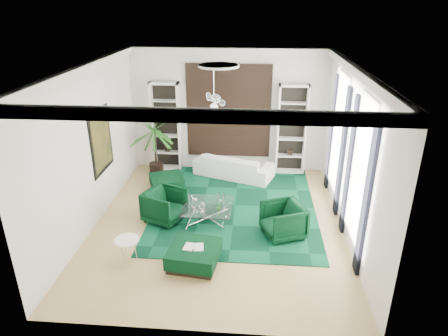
# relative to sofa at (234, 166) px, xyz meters

# --- Properties ---
(floor) EXTENTS (6.00, 7.00, 0.02)m
(floor) POSITION_rel_sofa_xyz_m (-0.21, -2.83, -0.36)
(floor) COLOR tan
(floor) RESTS_ON ground
(ceiling) EXTENTS (6.00, 7.00, 0.02)m
(ceiling) POSITION_rel_sofa_xyz_m (-0.21, -2.83, 3.46)
(ceiling) COLOR white
(ceiling) RESTS_ON ground
(wall_back) EXTENTS (6.00, 0.02, 3.80)m
(wall_back) POSITION_rel_sofa_xyz_m (-0.21, 0.68, 1.55)
(wall_back) COLOR silver
(wall_back) RESTS_ON ground
(wall_front) EXTENTS (6.00, 0.02, 3.80)m
(wall_front) POSITION_rel_sofa_xyz_m (-0.21, -6.34, 1.55)
(wall_front) COLOR silver
(wall_front) RESTS_ON ground
(wall_left) EXTENTS (0.02, 7.00, 3.80)m
(wall_left) POSITION_rel_sofa_xyz_m (-3.22, -2.83, 1.55)
(wall_left) COLOR silver
(wall_left) RESTS_ON ground
(wall_right) EXTENTS (0.02, 7.00, 3.80)m
(wall_right) POSITION_rel_sofa_xyz_m (2.80, -2.83, 1.55)
(wall_right) COLOR silver
(wall_right) RESTS_ON ground
(crown_molding) EXTENTS (6.00, 7.00, 0.18)m
(crown_molding) POSITION_rel_sofa_xyz_m (-0.21, -2.83, 3.35)
(crown_molding) COLOR white
(crown_molding) RESTS_ON ceiling
(ceiling_medallion) EXTENTS (0.90, 0.90, 0.05)m
(ceiling_medallion) POSITION_rel_sofa_xyz_m (-0.21, -2.53, 3.42)
(ceiling_medallion) COLOR white
(ceiling_medallion) RESTS_ON ceiling
(tapestry) EXTENTS (2.50, 0.06, 2.80)m
(tapestry) POSITION_rel_sofa_xyz_m (-0.21, 0.63, 1.55)
(tapestry) COLOR black
(tapestry) RESTS_ON wall_back
(shelving_left) EXTENTS (0.90, 0.38, 2.80)m
(shelving_left) POSITION_rel_sofa_xyz_m (-2.16, 0.48, 1.05)
(shelving_left) COLOR white
(shelving_left) RESTS_ON floor
(shelving_right) EXTENTS (0.90, 0.38, 2.80)m
(shelving_right) POSITION_rel_sofa_xyz_m (1.74, 0.48, 1.05)
(shelving_right) COLOR white
(shelving_right) RESTS_ON floor
(painting) EXTENTS (0.04, 1.30, 1.60)m
(painting) POSITION_rel_sofa_xyz_m (-3.18, -2.23, 1.50)
(painting) COLOR black
(painting) RESTS_ON wall_left
(window_near) EXTENTS (0.03, 1.10, 2.90)m
(window_near) POSITION_rel_sofa_xyz_m (2.78, -3.73, 1.55)
(window_near) COLOR white
(window_near) RESTS_ON wall_right
(curtain_near_a) EXTENTS (0.07, 0.30, 3.25)m
(curtain_near_a) POSITION_rel_sofa_xyz_m (2.74, -4.51, 1.30)
(curtain_near_a) COLOR black
(curtain_near_a) RESTS_ON floor
(curtain_near_b) EXTENTS (0.07, 0.30, 3.25)m
(curtain_near_b) POSITION_rel_sofa_xyz_m (2.74, -2.95, 1.30)
(curtain_near_b) COLOR black
(curtain_near_b) RESTS_ON floor
(window_far) EXTENTS (0.03, 1.10, 2.90)m
(window_far) POSITION_rel_sofa_xyz_m (2.78, -1.33, 1.55)
(window_far) COLOR white
(window_far) RESTS_ON wall_right
(curtain_far_a) EXTENTS (0.07, 0.30, 3.25)m
(curtain_far_a) POSITION_rel_sofa_xyz_m (2.74, -2.11, 1.30)
(curtain_far_a) COLOR black
(curtain_far_a) RESTS_ON floor
(curtain_far_b) EXTENTS (0.07, 0.30, 3.25)m
(curtain_far_b) POSITION_rel_sofa_xyz_m (2.74, -0.55, 1.30)
(curtain_far_b) COLOR black
(curtain_far_b) RESTS_ON floor
(rug) EXTENTS (4.20, 5.00, 0.02)m
(rug) POSITION_rel_sofa_xyz_m (0.15, -1.92, -0.34)
(rug) COLOR black
(rug) RESTS_ON floor
(sofa) EXTENTS (2.57, 1.68, 0.70)m
(sofa) POSITION_rel_sofa_xyz_m (0.00, 0.00, 0.00)
(sofa) COLOR white
(sofa) RESTS_ON floor
(armchair_left) EXTENTS (1.16, 1.14, 0.81)m
(armchair_left) POSITION_rel_sofa_xyz_m (-1.55, -2.79, 0.06)
(armchair_left) COLOR black
(armchair_left) RESTS_ON floor
(armchair_right) EXTENTS (1.15, 1.14, 0.81)m
(armchair_right) POSITION_rel_sofa_xyz_m (1.33, -3.27, 0.06)
(armchair_right) COLOR black
(armchair_right) RESTS_ON floor
(coffee_table) EXTENTS (1.22, 1.22, 0.41)m
(coffee_table) POSITION_rel_sofa_xyz_m (-0.48, -2.74, -0.14)
(coffee_table) COLOR white
(coffee_table) RESTS_ON floor
(ottoman_side) EXTENTS (1.18, 1.18, 0.40)m
(ottoman_side) POSITION_rel_sofa_xyz_m (-1.87, -1.07, -0.15)
(ottoman_side) COLOR black
(ottoman_side) RESTS_ON floor
(ottoman_front) EXTENTS (1.11, 1.11, 0.40)m
(ottoman_front) POSITION_rel_sofa_xyz_m (-0.57, -4.50, -0.15)
(ottoman_front) COLOR black
(ottoman_front) RESTS_ON floor
(book) EXTENTS (0.42, 0.28, 0.03)m
(book) POSITION_rel_sofa_xyz_m (-0.57, -4.50, 0.07)
(book) COLOR white
(book) RESTS_ON ottoman_front
(side_table) EXTENTS (0.55, 0.55, 0.50)m
(side_table) POSITION_rel_sofa_xyz_m (-1.97, -4.49, -0.10)
(side_table) COLOR white
(side_table) RESTS_ON floor
(palm) EXTENTS (1.58, 1.58, 2.40)m
(palm) POSITION_rel_sofa_xyz_m (-2.41, -0.11, 0.85)
(palm) COLOR #20581A
(palm) RESTS_ON floor
(chandelier) EXTENTS (0.96, 0.96, 0.72)m
(chandelier) POSITION_rel_sofa_xyz_m (-0.32, -2.58, 2.50)
(chandelier) COLOR white
(chandelier) RESTS_ON ceiling
(table_plant) EXTENTS (0.14, 0.11, 0.24)m
(table_plant) POSITION_rel_sofa_xyz_m (-0.18, -2.99, 0.18)
(table_plant) COLOR #20581A
(table_plant) RESTS_ON coffee_table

